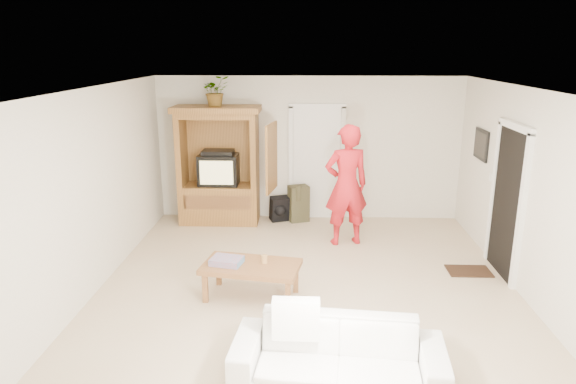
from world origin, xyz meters
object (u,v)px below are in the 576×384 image
Objects in this scene: armoire at (220,173)px; man at (346,185)px; sofa at (338,355)px; coffee_table at (251,268)px.

armoire is 2.40m from man.
man is 0.98× the size of sofa.
coffee_table is (-1.31, -1.94, -0.58)m from man.
armoire is 1.08× the size of man.
sofa is (1.87, -4.64, -0.62)m from armoire.
armoire is 5.04m from sofa.
man is (2.18, -1.00, 0.07)m from armoire.
armoire is 1.06× the size of sofa.
man reaches higher than sofa.
man reaches higher than coffee_table.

